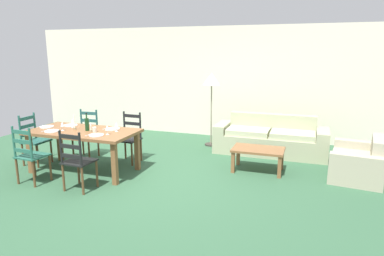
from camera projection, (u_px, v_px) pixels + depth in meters
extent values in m
cube|color=#2E5539|center=(150.00, 178.00, 5.83)|extent=(9.60, 9.60, 0.02)
cube|color=beige|center=(206.00, 82.00, 8.58)|extent=(9.60, 0.16, 2.70)
cube|color=brown|center=(83.00, 132.00, 5.97)|extent=(1.90, 0.96, 0.05)
cube|color=brown|center=(30.00, 154.00, 5.98)|extent=(0.08, 0.08, 0.70)
cube|color=brown|center=(115.00, 164.00, 5.43)|extent=(0.08, 0.08, 0.70)
cube|color=brown|center=(60.00, 143.00, 6.68)|extent=(0.08, 0.08, 0.70)
cube|color=brown|center=(137.00, 151.00, 6.14)|extent=(0.08, 0.08, 0.70)
cube|color=#255D4C|center=(33.00, 156.00, 5.52)|extent=(0.45, 0.43, 0.03)
cylinder|color=brown|center=(34.00, 165.00, 5.79)|extent=(0.04, 0.04, 0.43)
cylinder|color=brown|center=(50.00, 168.00, 5.66)|extent=(0.04, 0.04, 0.43)
cylinder|color=brown|center=(17.00, 171.00, 5.49)|extent=(0.04, 0.04, 0.43)
cylinder|color=brown|center=(34.00, 174.00, 5.35)|extent=(0.04, 0.04, 0.43)
cylinder|color=#255D4C|center=(14.00, 142.00, 5.38)|extent=(0.04, 0.04, 0.50)
cylinder|color=#255D4C|center=(31.00, 144.00, 5.24)|extent=(0.04, 0.04, 0.50)
cube|color=#255D4C|center=(23.00, 151.00, 5.34)|extent=(0.38, 0.05, 0.06)
cube|color=#255D4C|center=(22.00, 142.00, 5.31)|extent=(0.38, 0.05, 0.06)
cube|color=#255D4C|center=(21.00, 132.00, 5.27)|extent=(0.38, 0.05, 0.06)
cube|color=black|center=(79.00, 161.00, 5.24)|extent=(0.44, 0.42, 0.03)
cylinder|color=brown|center=(78.00, 171.00, 5.51)|extent=(0.04, 0.04, 0.43)
cylinder|color=brown|center=(97.00, 174.00, 5.38)|extent=(0.04, 0.04, 0.43)
cylinder|color=brown|center=(63.00, 178.00, 5.20)|extent=(0.04, 0.04, 0.43)
cylinder|color=brown|center=(83.00, 181.00, 5.07)|extent=(0.04, 0.04, 0.43)
cylinder|color=black|center=(61.00, 147.00, 5.10)|extent=(0.04, 0.04, 0.50)
cylinder|color=black|center=(80.00, 149.00, 4.96)|extent=(0.04, 0.04, 0.50)
cube|color=black|center=(71.00, 156.00, 5.06)|extent=(0.38, 0.04, 0.06)
cube|color=black|center=(70.00, 147.00, 5.03)|extent=(0.38, 0.04, 0.06)
cube|color=black|center=(69.00, 137.00, 4.99)|extent=(0.38, 0.04, 0.06)
cube|color=#23504D|center=(85.00, 136.00, 6.82)|extent=(0.44, 0.42, 0.03)
cylinder|color=brown|center=(89.00, 150.00, 6.66)|extent=(0.04, 0.04, 0.43)
cylinder|color=brown|center=(73.00, 149.00, 6.76)|extent=(0.04, 0.04, 0.43)
cylinder|color=brown|center=(98.00, 146.00, 6.98)|extent=(0.04, 0.04, 0.43)
cylinder|color=brown|center=(83.00, 144.00, 7.08)|extent=(0.04, 0.04, 0.43)
cylinder|color=#23504D|center=(97.00, 122.00, 6.87)|extent=(0.04, 0.04, 0.50)
cylinder|color=#23504D|center=(81.00, 121.00, 6.97)|extent=(0.04, 0.04, 0.50)
cube|color=#23504D|center=(89.00, 128.00, 6.95)|extent=(0.38, 0.04, 0.06)
cube|color=#23504D|center=(89.00, 121.00, 6.92)|extent=(0.38, 0.04, 0.06)
cube|color=#23504D|center=(89.00, 113.00, 6.88)|extent=(0.38, 0.04, 0.06)
cube|color=black|center=(128.00, 140.00, 6.54)|extent=(0.44, 0.42, 0.03)
cylinder|color=brown|center=(132.00, 155.00, 6.37)|extent=(0.04, 0.04, 0.43)
cylinder|color=brown|center=(116.00, 153.00, 6.50)|extent=(0.04, 0.04, 0.43)
cylinder|color=brown|center=(141.00, 150.00, 6.68)|extent=(0.04, 0.04, 0.43)
cylinder|color=brown|center=(125.00, 148.00, 6.81)|extent=(0.04, 0.04, 0.43)
cylinder|color=black|center=(140.00, 125.00, 6.57)|extent=(0.04, 0.04, 0.50)
cylinder|color=black|center=(124.00, 124.00, 6.70)|extent=(0.04, 0.04, 0.50)
cube|color=black|center=(132.00, 131.00, 6.66)|extent=(0.38, 0.04, 0.06)
cube|color=black|center=(132.00, 124.00, 6.63)|extent=(0.38, 0.04, 0.06)
cube|color=black|center=(132.00, 116.00, 6.60)|extent=(0.38, 0.04, 0.06)
cube|color=#22584D|center=(36.00, 141.00, 6.42)|extent=(0.40, 0.42, 0.03)
cylinder|color=brown|center=(51.00, 151.00, 6.58)|extent=(0.04, 0.04, 0.43)
cylinder|color=brown|center=(37.00, 157.00, 6.25)|extent=(0.04, 0.04, 0.43)
cylinder|color=brown|center=(37.00, 150.00, 6.69)|extent=(0.04, 0.04, 0.43)
cylinder|color=brown|center=(23.00, 155.00, 6.36)|extent=(0.04, 0.04, 0.43)
cylinder|color=#22584D|center=(35.00, 125.00, 6.58)|extent=(0.04, 0.04, 0.50)
cylinder|color=#22584D|center=(20.00, 129.00, 6.25)|extent=(0.04, 0.04, 0.50)
cube|color=#22584D|center=(28.00, 134.00, 6.44)|extent=(0.03, 0.38, 0.06)
cube|color=#22584D|center=(28.00, 126.00, 6.41)|extent=(0.03, 0.38, 0.06)
cube|color=#22584D|center=(27.00, 118.00, 6.38)|extent=(0.03, 0.38, 0.06)
cylinder|color=white|center=(52.00, 131.00, 5.88)|extent=(0.24, 0.24, 0.02)
cube|color=silver|center=(45.00, 131.00, 5.93)|extent=(0.02, 0.17, 0.01)
cylinder|color=white|center=(96.00, 135.00, 5.59)|extent=(0.24, 0.24, 0.02)
cube|color=silver|center=(89.00, 135.00, 5.64)|extent=(0.03, 0.17, 0.01)
cylinder|color=white|center=(71.00, 125.00, 6.34)|extent=(0.24, 0.24, 0.02)
cube|color=silver|center=(64.00, 125.00, 6.39)|extent=(0.02, 0.17, 0.01)
cylinder|color=white|center=(113.00, 129.00, 6.05)|extent=(0.24, 0.24, 0.02)
cube|color=silver|center=(106.00, 128.00, 6.10)|extent=(0.02, 0.17, 0.01)
cylinder|color=white|center=(47.00, 127.00, 6.21)|extent=(0.24, 0.24, 0.02)
cube|color=silver|center=(40.00, 127.00, 6.26)|extent=(0.02, 0.17, 0.01)
cylinder|color=#143819|center=(87.00, 124.00, 5.93)|extent=(0.07, 0.07, 0.22)
cylinder|color=#143819|center=(86.00, 116.00, 5.89)|extent=(0.02, 0.02, 0.08)
cylinder|color=black|center=(86.00, 113.00, 5.88)|extent=(0.03, 0.03, 0.02)
cylinder|color=white|center=(63.00, 130.00, 5.96)|extent=(0.06, 0.06, 0.01)
cylinder|color=white|center=(63.00, 128.00, 5.95)|extent=(0.01, 0.01, 0.07)
cone|color=white|center=(62.00, 124.00, 5.94)|extent=(0.06, 0.06, 0.08)
cylinder|color=white|center=(108.00, 134.00, 5.67)|extent=(0.06, 0.06, 0.01)
cylinder|color=white|center=(107.00, 132.00, 5.66)|extent=(0.01, 0.01, 0.07)
cone|color=white|center=(107.00, 128.00, 5.65)|extent=(0.06, 0.06, 0.08)
cylinder|color=white|center=(73.00, 127.00, 6.20)|extent=(0.06, 0.06, 0.01)
cylinder|color=white|center=(73.00, 125.00, 6.19)|extent=(0.01, 0.01, 0.07)
cone|color=white|center=(73.00, 121.00, 6.18)|extent=(0.06, 0.06, 0.08)
cylinder|color=white|center=(117.00, 131.00, 5.90)|extent=(0.06, 0.06, 0.01)
cylinder|color=white|center=(117.00, 129.00, 5.89)|extent=(0.01, 0.01, 0.07)
cone|color=white|center=(116.00, 125.00, 5.87)|extent=(0.06, 0.06, 0.08)
cylinder|color=beige|center=(95.00, 130.00, 5.83)|extent=(0.07, 0.07, 0.09)
cylinder|color=#998C66|center=(75.00, 128.00, 6.04)|extent=(0.05, 0.05, 0.04)
cylinder|color=white|center=(74.00, 121.00, 6.01)|extent=(0.02, 0.02, 0.23)
cylinder|color=#998C66|center=(91.00, 131.00, 5.86)|extent=(0.05, 0.05, 0.04)
cylinder|color=white|center=(91.00, 126.00, 5.85)|extent=(0.02, 0.02, 0.12)
cube|color=#A4A783|center=(270.00, 144.00, 7.13)|extent=(1.81, 0.82, 0.40)
cube|color=#A4A783|center=(272.00, 132.00, 7.36)|extent=(1.80, 0.22, 0.80)
cube|color=#A4A783|center=(322.00, 145.00, 6.77)|extent=(0.25, 0.80, 0.58)
cube|color=#A4A783|center=(223.00, 136.00, 7.44)|extent=(0.25, 0.80, 0.58)
cube|color=#B7BB93|center=(293.00, 135.00, 6.88)|extent=(0.87, 0.65, 0.12)
cube|color=#B7BB93|center=(248.00, 131.00, 7.17)|extent=(0.87, 0.65, 0.12)
cube|color=brown|center=(258.00, 150.00, 6.05)|extent=(0.90, 0.56, 0.04)
cube|color=brown|center=(233.00, 162.00, 6.01)|extent=(0.06, 0.06, 0.38)
cube|color=brown|center=(280.00, 167.00, 5.75)|extent=(0.06, 0.06, 0.38)
cube|color=brown|center=(238.00, 155.00, 6.43)|extent=(0.06, 0.06, 0.38)
cube|color=brown|center=(282.00, 159.00, 6.18)|extent=(0.06, 0.06, 0.38)
cube|color=#A9A187|center=(356.00, 166.00, 5.80)|extent=(0.90, 0.90, 0.38)
cube|color=#A9A187|center=(377.00, 159.00, 5.64)|extent=(0.30, 0.82, 0.72)
cube|color=#A9A187|center=(356.00, 171.00, 5.36)|extent=(0.82, 0.28, 0.52)
cube|color=#A9A187|center=(357.00, 155.00, 6.22)|extent=(0.82, 0.28, 0.52)
cylinder|color=#332D28|center=(211.00, 144.00, 7.83)|extent=(0.28, 0.28, 0.03)
cylinder|color=gray|center=(211.00, 115.00, 7.68)|extent=(0.03, 0.03, 1.35)
cone|color=beige|center=(212.00, 79.00, 7.50)|extent=(0.40, 0.40, 0.26)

